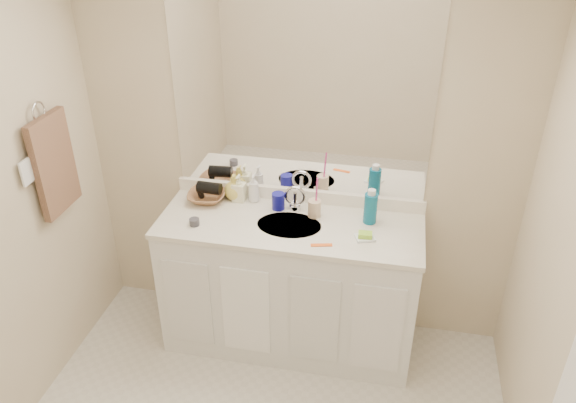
% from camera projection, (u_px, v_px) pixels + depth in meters
% --- Properties ---
extents(wall_back, '(2.60, 0.02, 2.40)m').
position_uv_depth(wall_back, '(299.00, 152.00, 3.28)').
color(wall_back, beige).
rests_on(wall_back, floor).
extents(vanity_cabinet, '(1.50, 0.55, 0.85)m').
position_uv_depth(vanity_cabinet, '(290.00, 286.00, 3.44)').
color(vanity_cabinet, silver).
rests_on(vanity_cabinet, floor).
extents(countertop, '(1.52, 0.57, 0.03)m').
position_uv_depth(countertop, '(290.00, 225.00, 3.22)').
color(countertop, silver).
rests_on(countertop, vanity_cabinet).
extents(backsplash, '(1.52, 0.03, 0.08)m').
position_uv_depth(backsplash, '(298.00, 195.00, 3.41)').
color(backsplash, white).
rests_on(backsplash, countertop).
extents(sink_basin, '(0.37, 0.37, 0.02)m').
position_uv_depth(sink_basin, '(289.00, 227.00, 3.20)').
color(sink_basin, beige).
rests_on(sink_basin, countertop).
extents(faucet, '(0.02, 0.02, 0.11)m').
position_uv_depth(faucet, '(295.00, 201.00, 3.32)').
color(faucet, silver).
rests_on(faucet, countertop).
extents(mirror, '(1.48, 0.01, 1.20)m').
position_uv_depth(mirror, '(300.00, 93.00, 3.10)').
color(mirror, white).
rests_on(mirror, wall_back).
extents(blue_mug, '(0.09, 0.09, 0.10)m').
position_uv_depth(blue_mug, '(278.00, 201.00, 3.32)').
color(blue_mug, '#14148D').
rests_on(blue_mug, countertop).
extents(tan_cup, '(0.08, 0.08, 0.10)m').
position_uv_depth(tan_cup, '(314.00, 208.00, 3.25)').
color(tan_cup, beige).
rests_on(tan_cup, countertop).
extents(toothbrush, '(0.02, 0.04, 0.22)m').
position_uv_depth(toothbrush, '(317.00, 194.00, 3.20)').
color(toothbrush, '#E03B90').
rests_on(toothbrush, tan_cup).
extents(mouthwash_bottle, '(0.08, 0.08, 0.18)m').
position_uv_depth(mouthwash_bottle, '(370.00, 208.00, 3.17)').
color(mouthwash_bottle, '#0A5E82').
rests_on(mouthwash_bottle, countertop).
extents(soap_dish, '(0.13, 0.11, 0.01)m').
position_uv_depth(soap_dish, '(365.00, 238.00, 3.07)').
color(soap_dish, white).
rests_on(soap_dish, countertop).
extents(green_soap, '(0.08, 0.06, 0.03)m').
position_uv_depth(green_soap, '(365.00, 235.00, 3.06)').
color(green_soap, '#9FDE36').
rests_on(green_soap, soap_dish).
extents(orange_comb, '(0.12, 0.05, 0.00)m').
position_uv_depth(orange_comb, '(321.00, 245.00, 3.01)').
color(orange_comb, '#FE611A').
rests_on(orange_comb, countertop).
extents(dark_jar, '(0.07, 0.07, 0.04)m').
position_uv_depth(dark_jar, '(194.00, 222.00, 3.18)').
color(dark_jar, '#3A3941').
rests_on(dark_jar, countertop).
extents(soap_bottle_white, '(0.07, 0.07, 0.17)m').
position_uv_depth(soap_bottle_white, '(254.00, 188.00, 3.38)').
color(soap_bottle_white, white).
rests_on(soap_bottle_white, countertop).
extents(soap_bottle_cream, '(0.08, 0.08, 0.17)m').
position_uv_depth(soap_bottle_cream, '(239.00, 188.00, 3.40)').
color(soap_bottle_cream, '#F4F4C7').
rests_on(soap_bottle_cream, countertop).
extents(soap_bottle_yellow, '(0.15, 0.15, 0.16)m').
position_uv_depth(soap_bottle_yellow, '(234.00, 187.00, 3.41)').
color(soap_bottle_yellow, '#D2C052').
rests_on(soap_bottle_yellow, countertop).
extents(wicker_basket, '(0.25, 0.25, 0.06)m').
position_uv_depth(wicker_basket, '(207.00, 196.00, 3.42)').
color(wicker_basket, brown).
rests_on(wicker_basket, countertop).
extents(hair_dryer, '(0.15, 0.08, 0.07)m').
position_uv_depth(hair_dryer, '(209.00, 188.00, 3.38)').
color(hair_dryer, black).
rests_on(hair_dryer, wicker_basket).
extents(towel_ring, '(0.01, 0.11, 0.11)m').
position_uv_depth(towel_ring, '(39.00, 112.00, 2.88)').
color(towel_ring, silver).
rests_on(towel_ring, wall_left).
extents(hand_towel, '(0.04, 0.32, 0.55)m').
position_uv_depth(hand_towel, '(54.00, 164.00, 3.03)').
color(hand_towel, '#4F372A').
rests_on(hand_towel, towel_ring).
extents(switch_plate, '(0.01, 0.08, 0.13)m').
position_uv_depth(switch_plate, '(26.00, 172.00, 2.84)').
color(switch_plate, white).
rests_on(switch_plate, wall_left).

